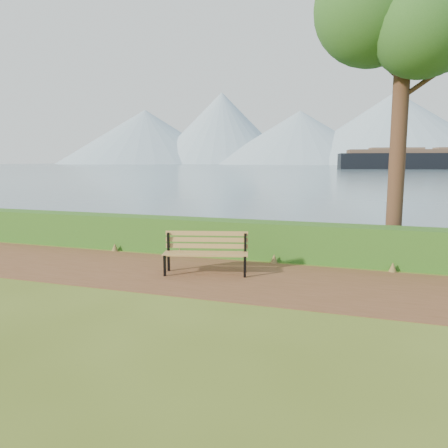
% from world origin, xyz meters
% --- Properties ---
extents(ground, '(140.00, 140.00, 0.00)m').
position_xyz_m(ground, '(0.00, 0.00, 0.00)').
color(ground, '#455618').
rests_on(ground, ground).
extents(path, '(40.00, 3.40, 0.01)m').
position_xyz_m(path, '(0.00, 0.30, 0.01)').
color(path, brown).
rests_on(path, ground).
extents(hedge, '(32.00, 0.85, 1.00)m').
position_xyz_m(hedge, '(0.00, 2.60, 0.50)').
color(hedge, '#1E4614').
rests_on(hedge, ground).
extents(water, '(700.00, 510.00, 0.00)m').
position_xyz_m(water, '(0.00, 260.00, 0.01)').
color(water, '#455E70').
rests_on(water, ground).
extents(mountains, '(585.00, 190.00, 70.00)m').
position_xyz_m(mountains, '(-9.17, 406.05, 27.70)').
color(mountains, '#7E96A8').
rests_on(mountains, ground).
extents(bench, '(2.06, 1.07, 0.99)m').
position_xyz_m(bench, '(0.29, 0.51, 0.57)').
color(bench, black).
rests_on(bench, ground).
extents(tree, '(4.54, 3.73, 9.00)m').
position_xyz_m(tree, '(4.54, 3.65, 6.69)').
color(tree, '#3A2217').
rests_on(tree, ground).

